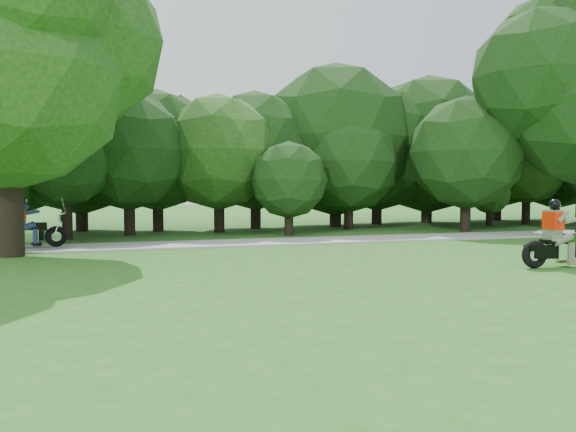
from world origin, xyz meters
TOP-DOWN VIEW (x-y plane):
  - ground at (0.00, 0.00)m, footprint 100.00×100.00m
  - walkway at (0.00, 8.00)m, footprint 60.00×2.20m
  - tree_line at (2.01, 14.72)m, footprint 40.47×12.13m
  - big_tree_west at (-10.54, 6.85)m, footprint 8.64×6.56m
  - chopper_motorcycle at (2.42, 0.28)m, footprint 2.31×0.61m
  - touring_motorcycle at (-10.33, 8.01)m, footprint 2.08×0.98m

SIDE VIEW (x-z plane):
  - ground at x=0.00m, z-range 0.00..0.00m
  - walkway at x=0.00m, z-range 0.00..0.06m
  - chopper_motorcycle at x=2.42m, z-range -0.22..1.43m
  - touring_motorcycle at x=-10.33m, z-range -0.16..1.44m
  - tree_line at x=2.01m, z-range -0.21..7.70m
  - big_tree_west at x=-10.54m, z-range 0.78..10.74m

